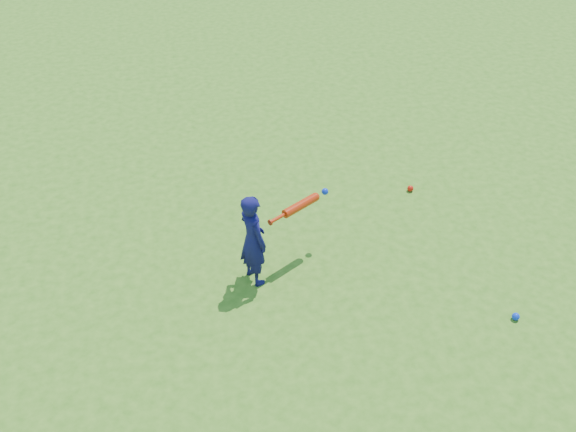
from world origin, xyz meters
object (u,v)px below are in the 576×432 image
object	(u,v)px
ground_ball_blue	(516,317)
bat_swing	(303,204)
child	(253,240)
ground_ball_red	(410,188)

from	to	relation	value
ground_ball_blue	bat_swing	xyz separation A→B (m)	(-1.93, 1.39, 0.66)
child	bat_swing	bearing A→B (deg)	-85.42
ground_ball_red	ground_ball_blue	size ratio (longest dim) A/B	1.02
child	ground_ball_red	size ratio (longest dim) A/B	13.68
ground_ball_blue	bat_swing	bearing A→B (deg)	144.32
bat_swing	ground_ball_red	bearing A→B (deg)	-2.05
ground_ball_red	ground_ball_blue	xyz separation A→B (m)	(0.31, -2.36, -0.00)
ground_ball_blue	bat_swing	world-z (taller)	bat_swing
child	ground_ball_red	world-z (taller)	child
ground_ball_red	ground_ball_blue	bearing A→B (deg)	-82.39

